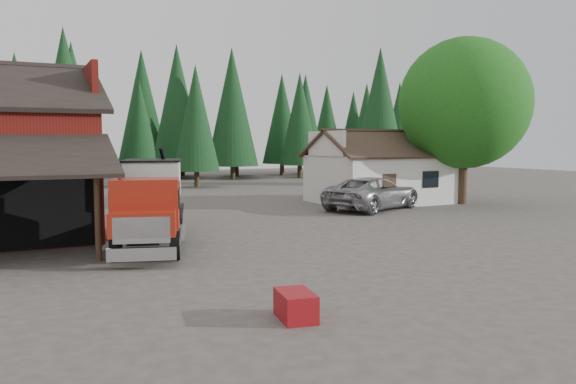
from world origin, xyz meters
name	(u,v)px	position (x,y,z in m)	size (l,w,h in m)	color
ground	(284,257)	(0.00, 0.00, 0.00)	(120.00, 120.00, 0.00)	#473E38
farmhouse	(381,176)	(13.00, 13.00, 1.67)	(8.60, 6.42, 4.65)	silver
deciduous_tree	(465,108)	(17.01, 9.97, 5.91)	(8.00, 8.00, 10.20)	#382619
conifer_backdrop	(104,181)	(0.00, 42.00, 0.00)	(76.00, 16.00, 16.00)	black
near_pine_b	(196,118)	(6.00, 30.00, 5.89)	(3.96, 3.96, 10.40)	#382619
near_pine_c	(380,109)	(22.00, 26.00, 6.89)	(4.84, 4.84, 12.40)	#382619
near_pine_d	(65,99)	(-4.00, 34.00, 7.39)	(5.28, 5.28, 13.40)	#382619
feed_truck	(151,200)	(-3.49, 4.02, 1.70)	(4.30, 8.33, 3.64)	black
silver_car	(373,193)	(10.38, 10.00, 0.93)	(3.07, 6.66, 1.85)	#A1A3A9
equip_box	(296,306)	(-2.59, -6.00, 0.30)	(0.70, 1.10, 0.60)	maroon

